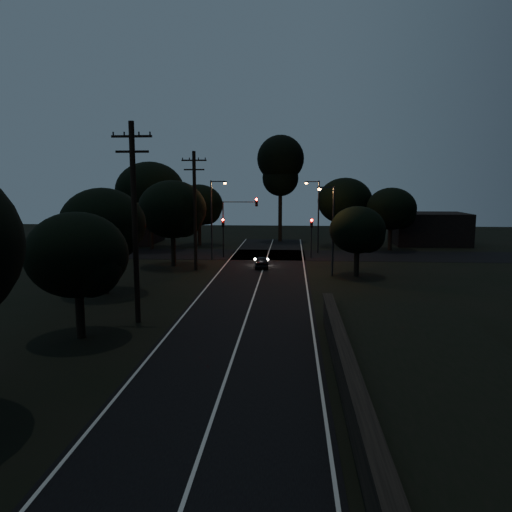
{
  "coord_description": "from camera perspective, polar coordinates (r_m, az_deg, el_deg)",
  "views": [
    {
      "loc": [
        2.57,
        -11.64,
        7.73
      ],
      "look_at": [
        0.0,
        24.0,
        2.5
      ],
      "focal_mm": 35.0,
      "sensor_mm": 36.0,
      "label": 1
    }
  ],
  "objects": [
    {
      "name": "building_right",
      "position": [
        67.2,
        19.17,
        2.97
      ],
      "size": [
        9.0,
        7.0,
        4.0
      ],
      "primitive_type": "cube",
      "color": "black",
      "rests_on": "ground"
    },
    {
      "name": "retaining_wall",
      "position": [
        17.08,
        22.33,
        -16.94
      ],
      "size": [
        6.93,
        26.0,
        1.6
      ],
      "color": "black",
      "rests_on": "ground"
    },
    {
      "name": "streetlight_c",
      "position": [
        41.91,
        8.59,
        3.61
      ],
      "size": [
        1.46,
        0.26,
        7.5
      ],
      "color": "black",
      "rests_on": "ground"
    },
    {
      "name": "tree_far_ne",
      "position": [
        61.91,
        10.36,
        6.06
      ],
      "size": [
        6.63,
        6.63,
        8.39
      ],
      "color": "black",
      "rests_on": "ground"
    },
    {
      "name": "tree_far_nw",
      "position": [
        62.62,
        -6.36,
        5.69
      ],
      "size": [
        5.99,
        5.99,
        7.58
      ],
      "color": "black",
      "rests_on": "ground"
    },
    {
      "name": "streetlight_b",
      "position": [
        55.79,
        6.96,
        5.09
      ],
      "size": [
        1.66,
        0.26,
        8.0
      ],
      "color": "black",
      "rests_on": "ground"
    },
    {
      "name": "tree_left_d",
      "position": [
        46.86,
        -9.3,
        5.12
      ],
      "size": [
        6.32,
        6.32,
        8.02
      ],
      "color": "black",
      "rests_on": "ground"
    },
    {
      "name": "car",
      "position": [
        45.88,
        0.65,
        -0.69
      ],
      "size": [
        1.49,
        3.25,
        1.08
      ],
      "primitive_type": "imported",
      "rotation": [
        0.0,
        0.0,
        3.21
      ],
      "color": "black",
      "rests_on": "ground"
    },
    {
      "name": "tree_right_a",
      "position": [
        42.11,
        11.75,
        2.8
      ],
      "size": [
        4.61,
        4.61,
        5.86
      ],
      "color": "black",
      "rests_on": "ground"
    },
    {
      "name": "tree_far_w",
      "position": [
        59.75,
        -11.79,
        7.11
      ],
      "size": [
        8.01,
        8.01,
        10.22
      ],
      "color": "black",
      "rests_on": "ground"
    },
    {
      "name": "signal_mast",
      "position": [
        52.03,
        -1.94,
        4.59
      ],
      "size": [
        3.7,
        0.35,
        6.25
      ],
      "color": "black",
      "rests_on": "ground"
    },
    {
      "name": "road_surface",
      "position": [
        43.53,
        0.67,
        -1.89
      ],
      "size": [
        60.0,
        70.0,
        0.03
      ],
      "color": "black",
      "rests_on": "ground"
    },
    {
      "name": "building_left",
      "position": [
        67.75,
        -15.38,
        3.35
      ],
      "size": [
        10.0,
        8.0,
        4.4
      ],
      "primitive_type": "cube",
      "color": "black",
      "rests_on": "ground"
    },
    {
      "name": "tree_left_c",
      "position": [
        36.02,
        -16.84,
        3.31
      ],
      "size": [
        5.88,
        5.88,
        7.43
      ],
      "color": "black",
      "rests_on": "ground"
    },
    {
      "name": "signal_right",
      "position": [
        51.9,
        6.35,
        2.86
      ],
      "size": [
        0.28,
        0.35,
        4.1
      ],
      "color": "black",
      "rests_on": "ground"
    },
    {
      "name": "tall_pine",
      "position": [
        66.7,
        2.82,
        10.34
      ],
      "size": [
        6.16,
        6.16,
        13.99
      ],
      "color": "black",
      "rests_on": "ground"
    },
    {
      "name": "signal_left",
      "position": [
        52.35,
        -3.77,
        2.94
      ],
      "size": [
        0.28,
        0.35,
        4.1
      ],
      "color": "black",
      "rests_on": "ground"
    },
    {
      "name": "tree_far_e",
      "position": [
        59.75,
        15.41,
        5.11
      ],
      "size": [
        5.7,
        5.7,
        7.24
      ],
      "color": "black",
      "rests_on": "ground"
    },
    {
      "name": "ground",
      "position": [
        14.21,
        -7.68,
        -24.71
      ],
      "size": [
        160.0,
        160.0,
        0.0
      ],
      "primitive_type": "plane",
      "color": "black"
    },
    {
      "name": "utility_pole_mid",
      "position": [
        28.06,
        -13.71,
        4.02
      ],
      "size": [
        2.2,
        0.3,
        11.0
      ],
      "color": "black",
      "rests_on": "ground"
    },
    {
      "name": "utility_pole_far",
      "position": [
        44.53,
        -7.01,
        5.37
      ],
      "size": [
        2.2,
        0.3,
        10.5
      ],
      "color": "black",
      "rests_on": "ground"
    },
    {
      "name": "streetlight_a",
      "position": [
        50.36,
        -4.9,
        4.77
      ],
      "size": [
        1.66,
        0.26,
        8.0
      ],
      "color": "black",
      "rests_on": "ground"
    },
    {
      "name": "tree_left_b",
      "position": [
        25.98,
        -19.5,
        -0.14
      ],
      "size": [
        5.0,
        5.0,
        6.35
      ],
      "color": "black",
      "rests_on": "ground"
    }
  ]
}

